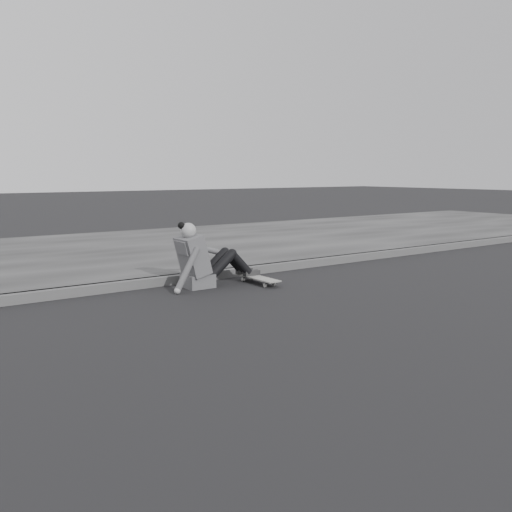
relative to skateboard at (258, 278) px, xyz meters
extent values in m
plane|color=black|center=(1.38, -1.93, -0.07)|extent=(80.00, 80.00, 0.00)
cube|color=#494949|center=(1.38, 0.65, -0.01)|extent=(24.00, 0.16, 0.12)
cube|color=#343434|center=(1.38, 3.67, -0.01)|extent=(24.00, 6.00, 0.12)
cylinder|color=#A3A39E|center=(-0.07, -0.26, -0.04)|extent=(0.03, 0.05, 0.05)
cylinder|color=#A3A39E|center=(0.08, -0.26, -0.04)|extent=(0.03, 0.05, 0.05)
cylinder|color=#A3A39E|center=(-0.07, 0.26, -0.04)|extent=(0.03, 0.05, 0.05)
cylinder|color=#A3A39E|center=(0.08, 0.26, -0.04)|extent=(0.03, 0.05, 0.05)
cube|color=#323235|center=(0.00, -0.26, -0.02)|extent=(0.16, 0.04, 0.03)
cube|color=#323235|center=(0.00, 0.26, -0.02)|extent=(0.16, 0.04, 0.03)
cube|color=gray|center=(0.00, 0.00, 0.01)|extent=(0.20, 0.78, 0.02)
cube|color=#4E4E50|center=(-0.80, 0.25, 0.02)|extent=(0.36, 0.34, 0.18)
cube|color=#4E4E50|center=(-0.87, 0.25, 0.36)|extent=(0.37, 0.40, 0.57)
cube|color=#4E4E50|center=(-1.00, 0.25, 0.48)|extent=(0.14, 0.30, 0.20)
cylinder|color=#969696|center=(-0.92, 0.25, 0.60)|extent=(0.09, 0.09, 0.08)
sphere|color=#969696|center=(-0.93, 0.25, 0.69)|extent=(0.20, 0.20, 0.20)
sphere|color=black|center=(-1.02, 0.27, 0.76)|extent=(0.09, 0.09, 0.09)
cylinder|color=black|center=(-0.48, 0.16, 0.21)|extent=(0.43, 0.13, 0.39)
cylinder|color=black|center=(-0.48, 0.34, 0.21)|extent=(0.43, 0.13, 0.39)
cylinder|color=black|center=(-0.18, 0.16, 0.21)|extent=(0.35, 0.11, 0.36)
cylinder|color=black|center=(-0.18, 0.34, 0.21)|extent=(0.35, 0.11, 0.36)
sphere|color=black|center=(-0.32, 0.16, 0.35)|extent=(0.13, 0.13, 0.13)
sphere|color=black|center=(-0.32, 0.34, 0.35)|extent=(0.13, 0.13, 0.13)
cube|color=#282828|center=(0.00, 0.16, 0.05)|extent=(0.24, 0.08, 0.07)
cube|color=#282828|center=(0.00, 0.34, 0.05)|extent=(0.24, 0.08, 0.07)
cylinder|color=#4E4E50|center=(-1.07, 0.04, 0.22)|extent=(0.38, 0.08, 0.58)
sphere|color=#969696|center=(-1.22, 0.03, -0.03)|extent=(0.08, 0.08, 0.08)
cylinder|color=#4E4E50|center=(-0.63, 0.41, 0.42)|extent=(0.48, 0.08, 0.21)
camera|label=1|loc=(-4.45, -6.20, 1.43)|focal=40.00mm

